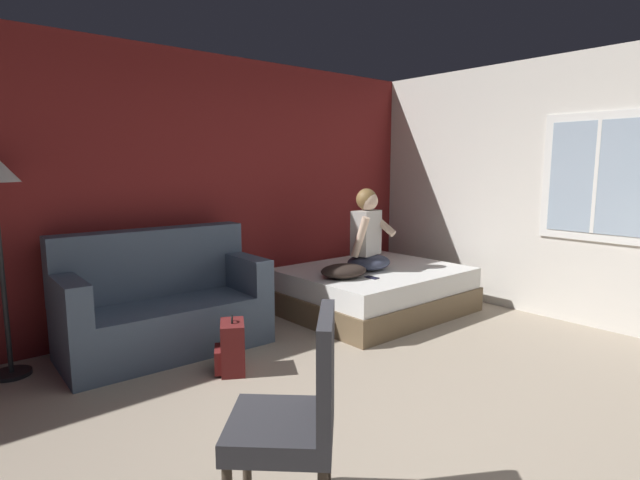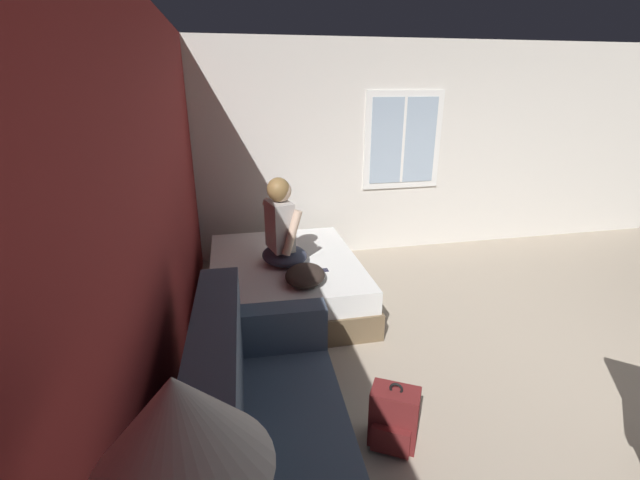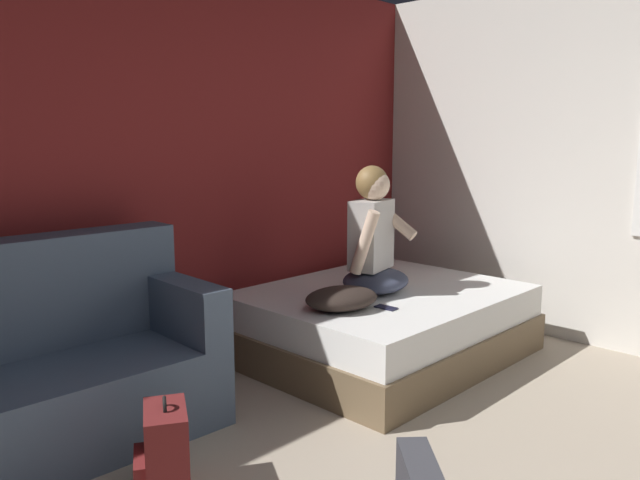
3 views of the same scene
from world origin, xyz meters
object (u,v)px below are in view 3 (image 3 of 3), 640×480
Objects in this scene: bed at (383,323)px; cell_phone at (386,308)px; backpack at (164,454)px; couch at (39,372)px; person_seated at (374,241)px; throw_pillow at (342,298)px.

bed is 13.07× the size of cell_phone.
backpack is (-2.05, -0.42, -0.04)m from bed.
bed is at bearing -10.22° from couch.
person_seated reaches higher than couch.
bed is 3.92× the size of throw_pillow.
throw_pillow is at bearing -163.60° from person_seated.
bed reaches higher than backpack.
couch reaches higher than bed.
cell_phone reaches higher than backpack.
couch is at bearing 169.96° from person_seated.
bed is 2.28m from couch.
couch is 2.01m from cell_phone.
bed is 0.54m from cell_phone.
cell_phone is (1.69, 0.12, 0.29)m from backpack.
couch is 12.00× the size of cell_phone.
couch is 1.76m from throw_pillow.
couch reaches higher than backpack.
person_seated is at bearing 165.45° from bed.
backpack is (-1.96, -0.45, -0.64)m from person_seated.
backpack is at bearing -168.27° from bed.
backpack is at bearing -76.82° from couch.
person_seated is 1.91× the size of backpack.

